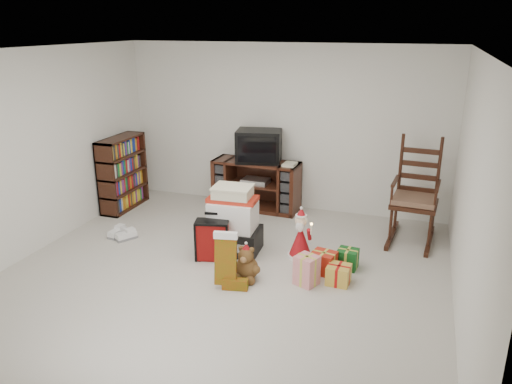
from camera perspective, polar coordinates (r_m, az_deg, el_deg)
room at (r=5.36m, az=-4.15°, el=2.30°), size 5.01×5.01×2.51m
tv_stand at (r=7.73m, az=0.03°, el=0.81°), size 1.35×0.53×0.76m
bookshelf at (r=7.99m, az=-14.97°, el=1.97°), size 0.31×0.92×1.13m
rocking_chair at (r=6.91m, az=17.60°, el=-1.34°), size 0.64×0.99×1.44m
gift_pile at (r=6.29m, az=-2.62°, el=-3.62°), size 0.70×0.53×0.84m
red_suitcase at (r=6.13m, az=-5.00°, el=-5.48°), size 0.42×0.29×0.59m
stocking at (r=5.47m, az=-3.50°, el=-7.75°), size 0.32×0.19×0.65m
teddy_bear at (r=5.68m, az=-1.07°, el=-8.34°), size 0.27×0.24×0.40m
santa_figurine at (r=6.18m, az=5.11°, el=-5.32°), size 0.32×0.30×0.65m
mrs_claus_figurine at (r=6.57m, az=-3.18°, el=-4.16°), size 0.27×0.25×0.54m
sneaker_pair at (r=7.01m, az=-15.10°, el=-4.69°), size 0.38×0.30×0.10m
gift_cluster at (r=5.79m, az=8.54°, el=-8.54°), size 0.56×0.86×0.26m
crt_television at (r=7.54m, az=0.32°, el=5.27°), size 0.74×0.59×0.49m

